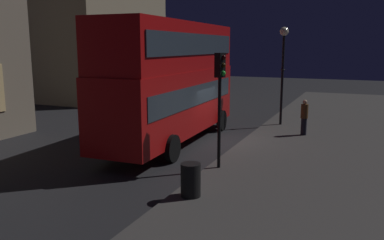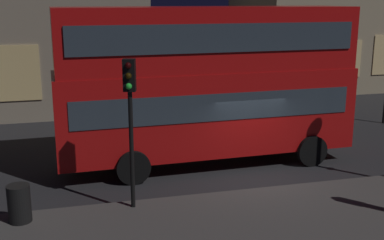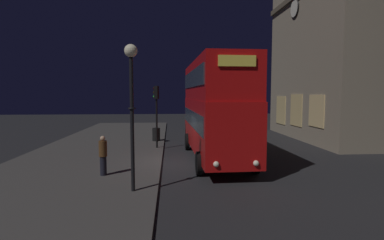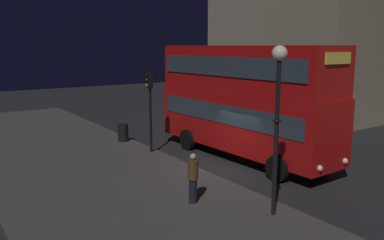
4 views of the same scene
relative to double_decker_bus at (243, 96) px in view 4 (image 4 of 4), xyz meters
name	(u,v)px [view 4 (image 4 of 4)]	position (x,y,z in m)	size (l,w,h in m)	color
ground_plane	(225,170)	(1.17, -2.03, -3.09)	(80.00, 80.00, 0.00)	#232326
sidewalk_slab	(119,193)	(1.17, -7.12, -3.03)	(44.00, 8.27, 0.12)	#423F3D
building_with_clock	(303,22)	(-6.92, 12.32, 4.23)	(12.78, 9.27, 14.63)	gray
double_decker_bus	(243,96)	(0.00, 0.00, 0.00)	(10.49, 3.08, 5.49)	#B20F0F
traffic_light_near_kerb	(150,95)	(-3.10, -3.43, -0.02)	(0.38, 0.40, 4.12)	black
street_lamp	(278,96)	(5.92, -3.90, 0.87)	(0.47, 0.47, 5.37)	black
pedestrian	(193,178)	(3.65, -5.47, -2.07)	(0.35, 0.35, 1.76)	black
litter_bin	(123,133)	(-6.07, -3.60, -2.48)	(0.59, 0.59, 0.99)	black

